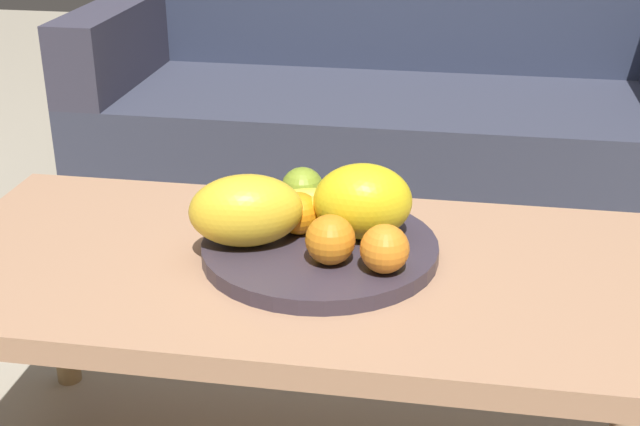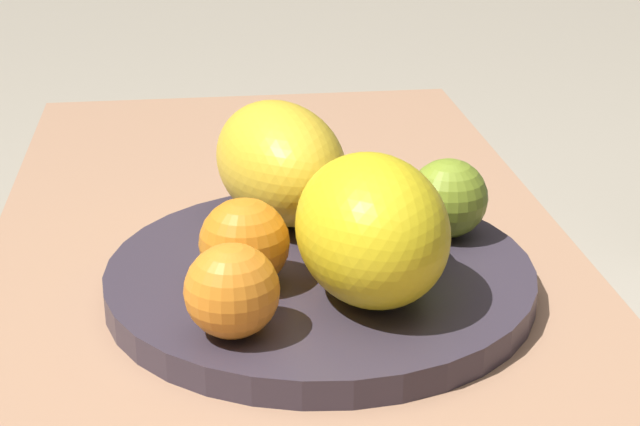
% 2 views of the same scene
% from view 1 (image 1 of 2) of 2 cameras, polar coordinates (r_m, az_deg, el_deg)
% --- Properties ---
extents(coffee_table, '(1.21, 0.57, 0.45)m').
position_cam_1_polar(coffee_table, '(1.38, -0.63, -5.08)').
color(coffee_table, tan).
rests_on(coffee_table, ground_plane).
extents(couch, '(1.70, 0.70, 0.90)m').
position_cam_1_polar(couch, '(2.54, 4.53, 6.36)').
color(couch, '#353849').
rests_on(couch, ground_plane).
extents(fruit_bowl, '(0.37, 0.37, 0.03)m').
position_cam_1_polar(fruit_bowl, '(1.37, 0.00, -2.38)').
color(fruit_bowl, '#372F3B').
rests_on(fruit_bowl, coffee_table).
extents(melon_large_front, '(0.17, 0.14, 0.12)m').
position_cam_1_polar(melon_large_front, '(1.36, 2.83, 0.78)').
color(melon_large_front, yellow).
rests_on(melon_large_front, fruit_bowl).
extents(melon_smaller_beside, '(0.20, 0.16, 0.11)m').
position_cam_1_polar(melon_smaller_beside, '(1.34, -4.92, 0.12)').
color(melon_smaller_beside, yellow).
rests_on(melon_smaller_beside, fruit_bowl).
extents(orange_front, '(0.08, 0.08, 0.08)m').
position_cam_1_polar(orange_front, '(1.29, 0.68, -1.77)').
color(orange_front, orange).
rests_on(orange_front, fruit_bowl).
extents(orange_left, '(0.07, 0.07, 0.07)m').
position_cam_1_polar(orange_left, '(1.38, -1.42, -0.01)').
color(orange_left, orange).
rests_on(orange_left, fruit_bowl).
extents(orange_right, '(0.07, 0.07, 0.07)m').
position_cam_1_polar(orange_right, '(1.27, 4.27, -2.36)').
color(orange_right, orange).
rests_on(orange_right, fruit_bowl).
extents(apple_front, '(0.07, 0.07, 0.07)m').
position_cam_1_polar(apple_front, '(1.47, -1.16, 1.63)').
color(apple_front, olive).
rests_on(apple_front, fruit_bowl).
extents(banana_bunch, '(0.16, 0.16, 0.06)m').
position_cam_1_polar(banana_bunch, '(1.41, -0.65, 0.11)').
color(banana_bunch, yellow).
rests_on(banana_bunch, fruit_bowl).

